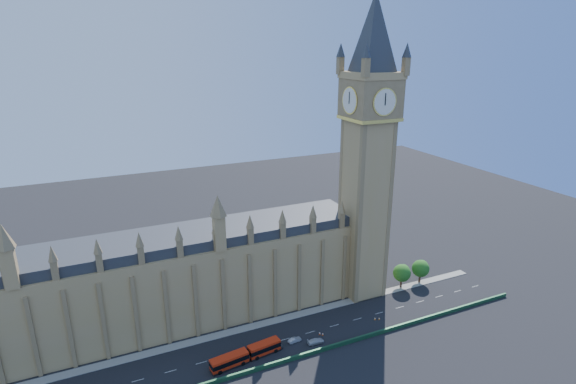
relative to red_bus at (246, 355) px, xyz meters
name	(u,v)px	position (x,y,z in m)	size (l,w,h in m)	color
ground	(272,343)	(8.97, 3.97, -1.76)	(400.00, 400.00, 0.00)	black
palace_westminster	(163,281)	(-16.03, 25.97, 12.10)	(120.00, 20.00, 28.00)	#A78951
elizabeth_tower	(369,131)	(46.97, 17.96, 52.79)	(20.59, 20.59, 105.00)	#A78951
bridge_parapet	(285,361)	(8.97, -5.03, -1.16)	(160.00, 0.60, 1.20)	#1E4C2D
kerb_north	(260,324)	(8.97, 13.47, -1.68)	(160.00, 3.00, 0.16)	gray
tree_east_near	(402,272)	(61.19, 14.05, 3.88)	(6.00, 6.00, 8.50)	#382619
tree_east_far	(421,268)	(69.19, 14.05, 3.88)	(6.00, 6.00, 8.50)	#382619
red_bus	(246,355)	(0.00, 0.00, 0.00)	(19.90, 5.26, 3.35)	red
car_grey	(276,347)	(8.97, 1.18, -1.09)	(1.59, 3.94, 1.34)	#45494E
car_silver	(295,340)	(14.99, 1.80, -1.12)	(1.36, 3.90, 1.28)	#A1A3A8
car_white	(316,341)	(20.08, -1.19, -1.07)	(1.94, 4.76, 1.38)	silver
cone_a	(320,333)	(22.97, 1.88, -1.37)	(0.60, 0.60, 0.80)	black
cone_b	(323,334)	(23.56, 1.16, -1.38)	(0.55, 0.55, 0.77)	black
cone_c	(375,319)	(41.74, 1.52, -1.38)	(0.61, 0.61, 0.78)	black
cone_d	(379,319)	(42.97, 1.07, -1.43)	(0.53, 0.53, 0.68)	black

